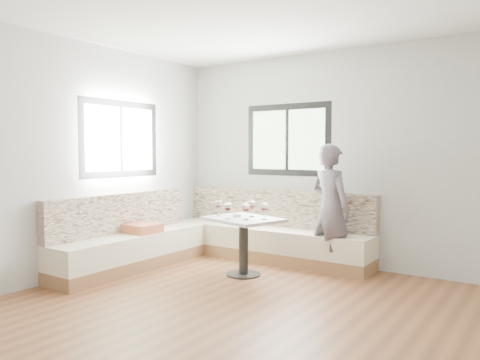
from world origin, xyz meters
TOP-DOWN VIEW (x-y plane):
  - room at (-0.08, 0.08)m, footprint 5.01×5.01m
  - banquette at (-1.59, 1.63)m, footprint 2.90×2.80m
  - table at (-0.88, 1.36)m, footprint 0.99×0.86m
  - person at (-0.09, 2.11)m, footprint 0.67×0.56m
  - olive_ramekin at (-0.97, 1.36)m, footprint 0.10×0.10m
  - wine_glass_a at (-1.21, 1.31)m, footprint 0.09×0.09m
  - wine_glass_b at (-0.96, 1.16)m, footprint 0.09×0.09m
  - wine_glass_c at (-0.75, 1.23)m, footprint 0.09×0.09m
  - wine_glass_d at (-0.84, 1.49)m, footprint 0.09×0.09m
  - wine_glass_e at (-0.59, 1.36)m, footprint 0.09×0.09m

SIDE VIEW (x-z plane):
  - banquette at x=-1.59m, z-range -0.14..0.81m
  - table at x=-0.88m, z-range 0.17..0.87m
  - olive_ramekin at x=-0.97m, z-range 0.70..0.74m
  - person at x=-0.09m, z-range 0.00..1.58m
  - wine_glass_a at x=-1.21m, z-range 0.74..0.95m
  - wine_glass_b at x=-0.96m, z-range 0.74..0.95m
  - wine_glass_c at x=-0.75m, z-range 0.74..0.95m
  - wine_glass_d at x=-0.84m, z-range 0.74..0.95m
  - wine_glass_e at x=-0.59m, z-range 0.74..0.95m
  - room at x=-0.08m, z-range 0.01..2.82m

